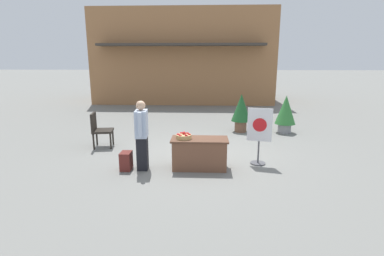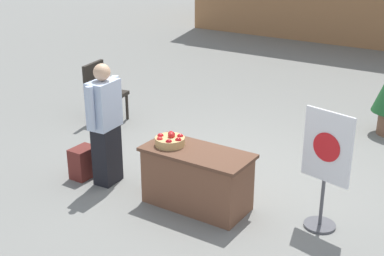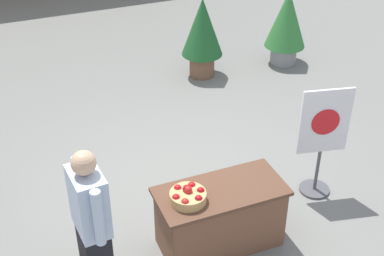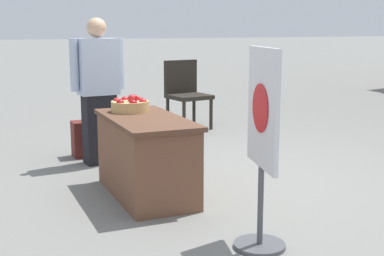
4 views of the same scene
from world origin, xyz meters
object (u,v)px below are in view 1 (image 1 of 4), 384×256
poster_board (259,134)px  potted_plant_far_right (286,112)px  apple_basket (184,136)px  potted_plant_far_left (241,110)px  display_table (200,153)px  person_visitor (142,135)px  backpack (126,161)px  patio_chair (99,128)px

poster_board → potted_plant_far_right: poster_board is taller
apple_basket → potted_plant_far_right: 4.83m
apple_basket → potted_plant_far_left: size_ratio=0.27×
apple_basket → display_table: bearing=4.7°
display_table → apple_basket: apple_basket is taller
person_visitor → poster_board: (2.74, 0.46, -0.06)m
potted_plant_far_right → potted_plant_far_left: bearing=176.4°
person_visitor → potted_plant_far_left: 4.62m
apple_basket → backpack: bearing=-173.7°
display_table → potted_plant_far_right: potted_plant_far_right is taller
display_table → backpack: (-1.69, -0.18, -0.15)m
display_table → potted_plant_far_left: bearing=69.5°
display_table → poster_board: size_ratio=0.95×
patio_chair → backpack: bearing=-64.4°
apple_basket → patio_chair: size_ratio=0.35×
potted_plant_far_left → backpack: bearing=-128.6°
display_table → potted_plant_far_right: bearing=51.2°
backpack → potted_plant_far_left: bearing=51.4°
display_table → backpack: bearing=-174.1°
potted_plant_far_right → patio_chair: bearing=-161.1°
apple_basket → potted_plant_far_right: potted_plant_far_right is taller
person_visitor → patio_chair: bearing=128.8°
poster_board → patio_chair: 4.52m
person_visitor → potted_plant_far_left: bearing=49.9°
backpack → potted_plant_far_right: (4.56, 3.74, 0.52)m
backpack → potted_plant_far_right: bearing=39.3°
poster_board → potted_plant_far_left: bearing=-166.5°
patio_chair → poster_board: bearing=-25.1°
display_table → poster_board: bearing=14.0°
display_table → patio_chair: patio_chair is taller
person_visitor → apple_basket: bearing=-0.0°
display_table → apple_basket: size_ratio=3.67×
apple_basket → patio_chair: bearing=147.8°
person_visitor → potted_plant_far_left: (2.68, 3.76, -0.04)m
apple_basket → potted_plant_far_left: potted_plant_far_left is taller
apple_basket → backpack: size_ratio=0.85×
poster_board → person_visitor: bearing=-67.9°
potted_plant_far_right → display_table: bearing=-128.8°
display_table → potted_plant_far_left: potted_plant_far_left is taller
person_visitor → patio_chair: person_visitor is taller
apple_basket → potted_plant_far_left: bearing=64.9°
display_table → person_visitor: 1.40m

